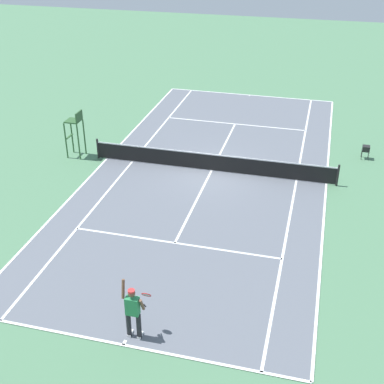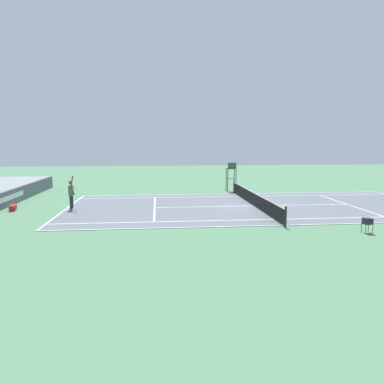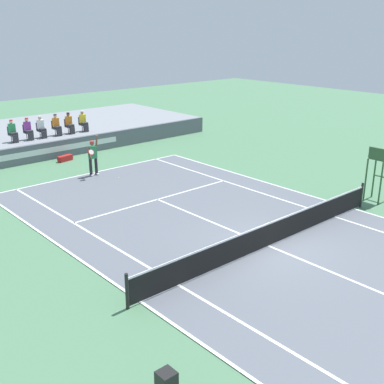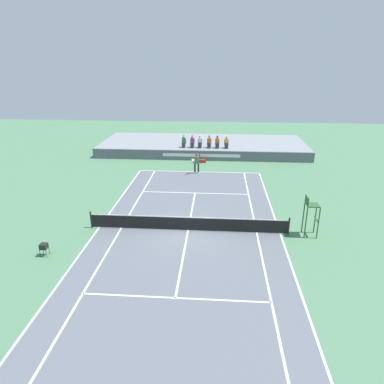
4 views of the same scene
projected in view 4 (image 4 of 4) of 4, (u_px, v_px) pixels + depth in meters
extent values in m
plane|color=#4C7A56|center=(188.00, 231.00, 21.09)|extent=(80.00, 80.00, 0.00)
cube|color=slate|center=(188.00, 231.00, 21.09)|extent=(10.98, 23.78, 0.02)
cube|color=white|center=(199.00, 172.00, 32.17)|extent=(10.98, 0.10, 0.01)
cube|color=white|center=(99.00, 228.00, 21.47)|extent=(0.10, 23.78, 0.01)
cube|color=white|center=(280.00, 234.00, 20.70)|extent=(0.10, 23.78, 0.01)
cube|color=white|center=(121.00, 228.00, 21.37)|extent=(0.10, 23.78, 0.01)
cube|color=white|center=(257.00, 233.00, 20.80)|extent=(0.10, 23.78, 0.01)
cube|color=white|center=(195.00, 193.00, 27.05)|extent=(8.22, 0.10, 0.01)
cube|color=white|center=(175.00, 298.00, 15.12)|extent=(8.22, 0.10, 0.01)
cube|color=white|center=(188.00, 231.00, 21.08)|extent=(0.10, 12.80, 0.01)
cube|color=white|center=(199.00, 172.00, 32.08)|extent=(0.10, 0.20, 0.01)
cylinder|color=black|center=(91.00, 220.00, 21.32)|extent=(0.10, 0.10, 1.07)
cylinder|color=black|center=(289.00, 226.00, 20.49)|extent=(0.10, 0.10, 1.07)
cube|color=black|center=(188.00, 224.00, 20.92)|extent=(11.78, 0.02, 0.84)
cube|color=white|center=(188.00, 217.00, 20.77)|extent=(11.78, 0.03, 0.06)
cube|color=#565B66|center=(201.00, 156.00, 35.76)|extent=(22.65, 0.24, 1.02)
cube|color=silver|center=(201.00, 155.00, 35.63)|extent=(7.93, 0.01, 0.32)
cube|color=gray|center=(203.00, 146.00, 39.89)|extent=(22.65, 8.61, 1.02)
cube|color=#474C56|center=(184.00, 143.00, 36.80)|extent=(0.44, 0.44, 0.06)
cube|color=#474C56|center=(184.00, 141.00, 36.89)|extent=(0.44, 0.06, 0.44)
cylinder|color=#4C4C51|center=(185.00, 146.00, 36.72)|extent=(0.04, 0.04, 0.38)
cylinder|color=#4C4C51|center=(182.00, 146.00, 36.75)|extent=(0.04, 0.04, 0.38)
cube|color=#2D2D33|center=(184.00, 143.00, 36.68)|extent=(0.34, 0.44, 0.16)
cube|color=#2D2D33|center=(183.00, 146.00, 36.58)|extent=(0.30, 0.14, 0.44)
cube|color=#2D8C51|center=(184.00, 140.00, 36.72)|extent=(0.36, 0.22, 0.52)
sphere|color=beige|center=(184.00, 136.00, 36.59)|extent=(0.20, 0.20, 0.20)
cylinder|color=red|center=(184.00, 136.00, 36.56)|extent=(0.19, 0.19, 0.05)
cube|color=#474C56|center=(192.00, 144.00, 36.73)|extent=(0.44, 0.44, 0.06)
cube|color=#474C56|center=(192.00, 141.00, 36.83)|extent=(0.44, 0.06, 0.44)
cylinder|color=#4C4C51|center=(194.00, 146.00, 36.66)|extent=(0.04, 0.04, 0.38)
cylinder|color=#4C4C51|center=(191.00, 146.00, 36.68)|extent=(0.04, 0.04, 0.38)
cube|color=#2D2D33|center=(192.00, 143.00, 36.61)|extent=(0.34, 0.44, 0.16)
cube|color=#2D2D33|center=(192.00, 146.00, 36.52)|extent=(0.30, 0.14, 0.44)
cube|color=purple|center=(192.00, 140.00, 36.66)|extent=(0.36, 0.22, 0.52)
sphere|color=tan|center=(192.00, 137.00, 36.53)|extent=(0.20, 0.20, 0.20)
cylinder|color=red|center=(192.00, 136.00, 36.50)|extent=(0.19, 0.19, 0.05)
cube|color=#474C56|center=(200.00, 144.00, 36.68)|extent=(0.44, 0.44, 0.06)
cube|color=#474C56|center=(200.00, 141.00, 36.78)|extent=(0.44, 0.06, 0.44)
cylinder|color=#4C4C51|center=(202.00, 146.00, 36.60)|extent=(0.04, 0.04, 0.38)
cylinder|color=#4C4C51|center=(198.00, 146.00, 36.63)|extent=(0.04, 0.04, 0.38)
cube|color=#2D2D33|center=(200.00, 143.00, 36.56)|extent=(0.34, 0.44, 0.16)
cube|color=#2D2D33|center=(200.00, 146.00, 36.46)|extent=(0.30, 0.14, 0.44)
cube|color=white|center=(200.00, 140.00, 36.60)|extent=(0.36, 0.22, 0.52)
sphere|color=tan|center=(200.00, 137.00, 36.47)|extent=(0.20, 0.20, 0.20)
cylinder|color=white|center=(200.00, 136.00, 36.44)|extent=(0.19, 0.19, 0.05)
cube|color=#474C56|center=(209.00, 144.00, 36.61)|extent=(0.44, 0.44, 0.06)
cube|color=#474C56|center=(209.00, 141.00, 36.71)|extent=(0.44, 0.06, 0.44)
cylinder|color=#4C4C51|center=(211.00, 146.00, 36.53)|extent=(0.04, 0.04, 0.38)
cylinder|color=#4C4C51|center=(207.00, 146.00, 36.56)|extent=(0.04, 0.04, 0.38)
cube|color=#2D2D33|center=(209.00, 143.00, 36.49)|extent=(0.34, 0.44, 0.16)
cube|color=#2D2D33|center=(209.00, 146.00, 36.40)|extent=(0.30, 0.14, 0.44)
cube|color=orange|center=(209.00, 140.00, 36.53)|extent=(0.36, 0.22, 0.52)
sphere|color=tan|center=(209.00, 137.00, 36.40)|extent=(0.20, 0.20, 0.20)
cylinder|color=black|center=(209.00, 136.00, 36.37)|extent=(0.19, 0.19, 0.05)
cube|color=#474C56|center=(217.00, 144.00, 36.55)|extent=(0.44, 0.44, 0.06)
cube|color=#474C56|center=(217.00, 141.00, 36.65)|extent=(0.44, 0.06, 0.44)
cylinder|color=#4C4C51|center=(219.00, 146.00, 36.48)|extent=(0.04, 0.04, 0.38)
cylinder|color=#4C4C51|center=(215.00, 146.00, 36.50)|extent=(0.04, 0.04, 0.38)
cube|color=#2D2D33|center=(217.00, 144.00, 36.43)|extent=(0.34, 0.44, 0.16)
cube|color=#2D2D33|center=(217.00, 147.00, 36.34)|extent=(0.30, 0.14, 0.44)
cube|color=orange|center=(217.00, 140.00, 36.47)|extent=(0.36, 0.22, 0.52)
sphere|color=brown|center=(217.00, 137.00, 36.34)|extent=(0.20, 0.20, 0.20)
cylinder|color=black|center=(217.00, 136.00, 36.31)|extent=(0.19, 0.19, 0.05)
cube|color=#474C56|center=(226.00, 144.00, 36.48)|extent=(0.44, 0.44, 0.06)
cube|color=#474C56|center=(226.00, 141.00, 36.58)|extent=(0.44, 0.06, 0.44)
cylinder|color=#4C4C51|center=(228.00, 147.00, 36.41)|extent=(0.04, 0.04, 0.38)
cylinder|color=#4C4C51|center=(225.00, 147.00, 36.43)|extent=(0.04, 0.04, 0.38)
cube|color=#2D2D33|center=(226.00, 144.00, 36.36)|extent=(0.34, 0.44, 0.16)
cube|color=#2D2D33|center=(226.00, 147.00, 36.27)|extent=(0.30, 0.14, 0.44)
cube|color=yellow|center=(226.00, 141.00, 36.41)|extent=(0.36, 0.22, 0.52)
sphere|color=#A37556|center=(227.00, 137.00, 36.28)|extent=(0.20, 0.20, 0.20)
cylinder|color=white|center=(227.00, 136.00, 36.25)|extent=(0.19, 0.19, 0.05)
cylinder|color=#232328|center=(198.00, 169.00, 31.64)|extent=(0.15, 0.15, 0.92)
cylinder|color=#232328|center=(195.00, 168.00, 31.66)|extent=(0.15, 0.15, 0.92)
cube|color=white|center=(198.00, 173.00, 31.73)|extent=(0.12, 0.28, 0.10)
cube|color=white|center=(195.00, 173.00, 31.75)|extent=(0.12, 0.28, 0.10)
cube|color=#2D8C51|center=(197.00, 160.00, 31.38)|extent=(0.40, 0.25, 0.60)
sphere|color=brown|center=(197.00, 155.00, 31.21)|extent=(0.22, 0.22, 0.22)
cylinder|color=red|center=(197.00, 154.00, 31.18)|extent=(0.21, 0.21, 0.06)
cylinder|color=brown|center=(200.00, 154.00, 31.14)|extent=(0.09, 0.21, 0.61)
cylinder|color=brown|center=(194.00, 160.00, 31.29)|extent=(0.09, 0.33, 0.56)
cylinder|color=black|center=(193.00, 162.00, 31.23)|extent=(0.04, 0.19, 0.25)
torus|color=red|center=(193.00, 160.00, 30.97)|extent=(0.31, 0.20, 0.26)
cylinder|color=silver|center=(193.00, 160.00, 30.97)|extent=(0.27, 0.16, 0.22)
sphere|color=#D1E533|center=(203.00, 178.00, 30.58)|extent=(0.07, 0.07, 0.07)
cylinder|color=#2D562D|center=(315.00, 218.00, 20.56)|extent=(0.07, 0.07, 1.90)
cylinder|color=#2D562D|center=(318.00, 223.00, 19.90)|extent=(0.07, 0.07, 1.90)
cylinder|color=#2D562D|center=(303.00, 218.00, 20.61)|extent=(0.07, 0.07, 1.90)
cylinder|color=#2D562D|center=(306.00, 223.00, 19.95)|extent=(0.07, 0.07, 1.90)
cube|color=#2D562D|center=(313.00, 205.00, 19.91)|extent=(0.70, 0.70, 0.06)
cube|color=#2D562D|center=(307.00, 200.00, 19.84)|extent=(0.06, 0.70, 0.48)
cube|color=#2D562D|center=(316.00, 219.00, 20.20)|extent=(0.10, 0.70, 0.04)
cube|color=red|center=(201.00, 161.00, 35.06)|extent=(0.89, 0.48, 0.32)
cylinder|color=red|center=(197.00, 161.00, 35.01)|extent=(0.12, 0.33, 0.32)
cylinder|color=red|center=(205.00, 161.00, 35.11)|extent=(0.12, 0.33, 0.32)
cube|color=black|center=(44.00, 246.00, 18.24)|extent=(0.36, 0.36, 0.28)
cylinder|color=black|center=(40.00, 254.00, 18.22)|extent=(0.02, 0.02, 0.42)
cylinder|color=black|center=(46.00, 254.00, 18.19)|extent=(0.02, 0.02, 0.42)
cylinder|color=black|center=(43.00, 250.00, 18.53)|extent=(0.02, 0.02, 0.42)
cylinder|color=black|center=(49.00, 251.00, 18.51)|extent=(0.02, 0.02, 0.42)
ellipsoid|color=#D1E533|center=(43.00, 245.00, 18.21)|extent=(0.30, 0.30, 0.12)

